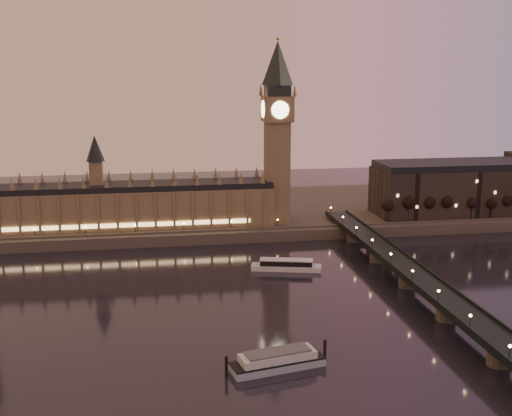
# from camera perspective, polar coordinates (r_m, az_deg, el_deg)

# --- Properties ---
(ground) EXTENTS (700.00, 700.00, 0.00)m
(ground) POSITION_cam_1_polar(r_m,az_deg,el_deg) (250.90, -5.10, -9.56)
(ground) COLOR black
(ground) RESTS_ON ground
(far_embankment) EXTENTS (560.00, 130.00, 6.00)m
(far_embankment) POSITION_cam_1_polar(r_m,az_deg,el_deg) (410.00, -2.64, -0.38)
(far_embankment) COLOR #423D35
(far_embankment) RESTS_ON ground
(palace_of_westminster) EXTENTS (180.00, 26.62, 52.00)m
(palace_of_westminster) POSITION_cam_1_polar(r_m,az_deg,el_deg) (361.34, -12.96, 0.60)
(palace_of_westminster) COLOR brown
(palace_of_westminster) RESTS_ON ground
(big_ben) EXTENTS (17.68, 17.68, 104.00)m
(big_ben) POSITION_cam_1_polar(r_m,az_deg,el_deg) (361.25, 1.90, 7.68)
(big_ben) COLOR brown
(big_ben) RESTS_ON ground
(westminster_bridge) EXTENTS (13.20, 260.00, 15.30)m
(westminster_bridge) POSITION_cam_1_polar(r_m,az_deg,el_deg) (270.51, 14.77, -7.03)
(westminster_bridge) COLOR black
(westminster_bridge) RESTS_ON ground
(city_block) EXTENTS (155.00, 45.00, 34.00)m
(city_block) POSITION_cam_1_polar(r_m,az_deg,el_deg) (425.78, 20.55, 1.95)
(city_block) COLOR black
(city_block) RESTS_ON ground
(bare_tree_0) EXTENTS (6.68, 6.68, 13.58)m
(bare_tree_0) POSITION_cam_1_polar(r_m,az_deg,el_deg) (373.62, 11.49, 0.18)
(bare_tree_0) COLOR black
(bare_tree_0) RESTS_ON ground
(bare_tree_1) EXTENTS (6.68, 6.68, 13.58)m
(bare_tree_1) POSITION_cam_1_polar(r_m,az_deg,el_deg) (378.27, 13.29, 0.24)
(bare_tree_1) COLOR black
(bare_tree_1) RESTS_ON ground
(bare_tree_2) EXTENTS (6.68, 6.68, 13.58)m
(bare_tree_2) POSITION_cam_1_polar(r_m,az_deg,el_deg) (383.30, 15.06, 0.31)
(bare_tree_2) COLOR black
(bare_tree_2) RESTS_ON ground
(bare_tree_3) EXTENTS (6.68, 6.68, 13.58)m
(bare_tree_3) POSITION_cam_1_polar(r_m,az_deg,el_deg) (388.67, 16.77, 0.37)
(bare_tree_3) COLOR black
(bare_tree_3) RESTS_ON ground
(bare_tree_4) EXTENTS (6.68, 6.68, 13.58)m
(bare_tree_4) POSITION_cam_1_polar(r_m,az_deg,el_deg) (394.39, 18.44, 0.43)
(bare_tree_4) COLOR black
(bare_tree_4) RESTS_ON ground
(bare_tree_5) EXTENTS (6.68, 6.68, 13.58)m
(bare_tree_5) POSITION_cam_1_polar(r_m,az_deg,el_deg) (400.43, 20.06, 0.48)
(bare_tree_5) COLOR black
(bare_tree_5) RESTS_ON ground
(bare_tree_6) EXTENTS (6.68, 6.68, 13.58)m
(bare_tree_6) POSITION_cam_1_polar(r_m,az_deg,el_deg) (406.78, 21.63, 0.54)
(bare_tree_6) COLOR black
(bare_tree_6) RESTS_ON ground
(cruise_boat_a) EXTENTS (33.58, 14.99, 5.25)m
(cruise_boat_a) POSITION_cam_1_polar(r_m,az_deg,el_deg) (303.77, 2.71, -5.11)
(cruise_boat_a) COLOR silver
(cruise_boat_a) RESTS_ON ground
(moored_barge) EXTENTS (34.36, 14.51, 6.43)m
(moored_barge) POSITION_cam_1_polar(r_m,az_deg,el_deg) (209.04, 1.94, -13.38)
(moored_barge) COLOR #93A7BC
(moored_barge) RESTS_ON ground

